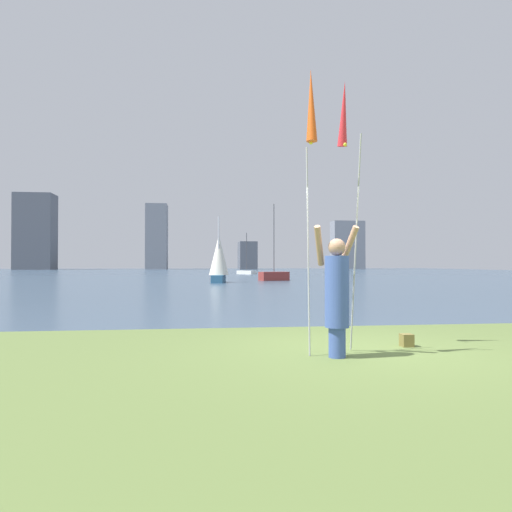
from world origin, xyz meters
name	(u,v)px	position (x,y,z in m)	size (l,w,h in m)	color
ground	(217,275)	(0.00, 50.95, -0.06)	(120.00, 138.00, 0.12)	#5B7038
person	(337,292)	(-0.55, -0.49, 0.94)	(0.70, 0.52, 1.92)	#3F59A5
kite_flag_left	(311,114)	(-0.91, -0.45, 3.53)	(0.16, 0.42, 4.21)	#B2B2B7
kite_flag_right	(344,122)	(-0.18, 0.29, 3.66)	(0.16, 1.00, 4.31)	#B2B2B7
bag	(407,340)	(0.85, 0.25, 0.10)	(0.18, 0.19, 0.20)	olive
sailboat_0	(219,259)	(-0.90, 27.17, 1.66)	(1.59, 2.88, 4.70)	#2D6084
sailboat_4	(246,272)	(3.82, 52.95, 0.30)	(2.34, 2.88, 5.17)	silver
sailboat_5	(274,276)	(3.62, 30.55, 0.39)	(2.48, 1.66, 6.06)	maroon
skyline_tower_0	(35,232)	(-36.84, 102.84, 8.19)	(7.83, 5.91, 16.37)	#565B66
skyline_tower_1	(157,237)	(-11.20, 105.48, 7.37)	(4.70, 6.38, 14.74)	gray
skyline_tower_2	(247,256)	(9.35, 103.22, 3.12)	(3.91, 6.82, 6.25)	#565B66
skyline_tower_3	(347,245)	(33.13, 103.50, 5.63)	(7.33, 4.10, 11.27)	gray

